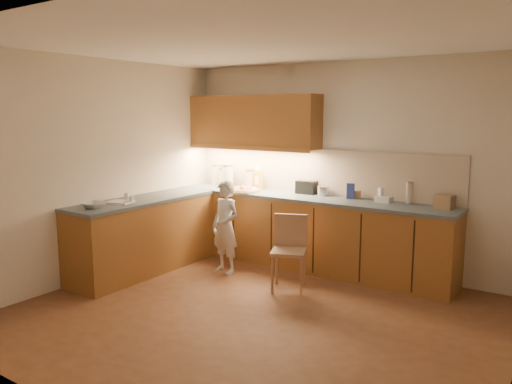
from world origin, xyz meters
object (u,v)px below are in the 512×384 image
(pizza_on_board, at_px, (240,190))
(toaster, at_px, (307,187))
(wooden_chair, at_px, (290,246))
(child, at_px, (225,227))
(oil_jug, at_px, (258,179))

(pizza_on_board, relative_size, toaster, 1.89)
(wooden_chair, height_order, toaster, toaster)
(child, relative_size, toaster, 4.24)
(oil_jug, bearing_deg, toaster, 0.56)
(oil_jug, height_order, toaster, oil_jug)
(child, distance_m, wooden_chair, 0.95)
(wooden_chair, relative_size, oil_jug, 2.77)
(pizza_on_board, height_order, child, child)
(wooden_chair, relative_size, toaster, 3.07)
(child, bearing_deg, toaster, 66.17)
(child, xyz_separation_m, toaster, (0.62, 0.94, 0.43))
(pizza_on_board, height_order, wooden_chair, pizza_on_board)
(pizza_on_board, height_order, oil_jug, oil_jug)
(wooden_chair, xyz_separation_m, toaster, (-0.32, 0.98, 0.52))
(child, distance_m, toaster, 1.20)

